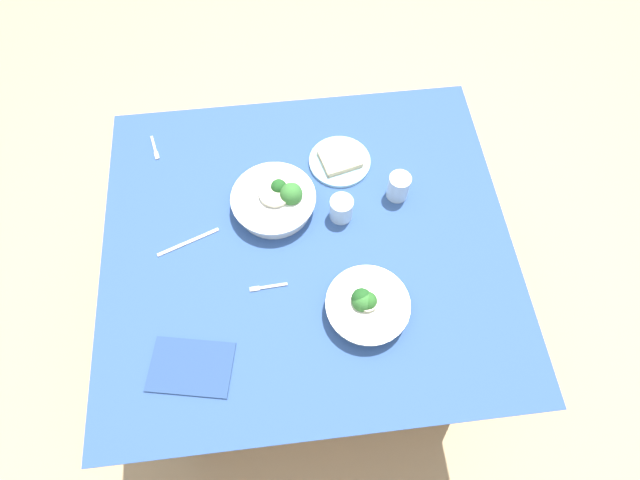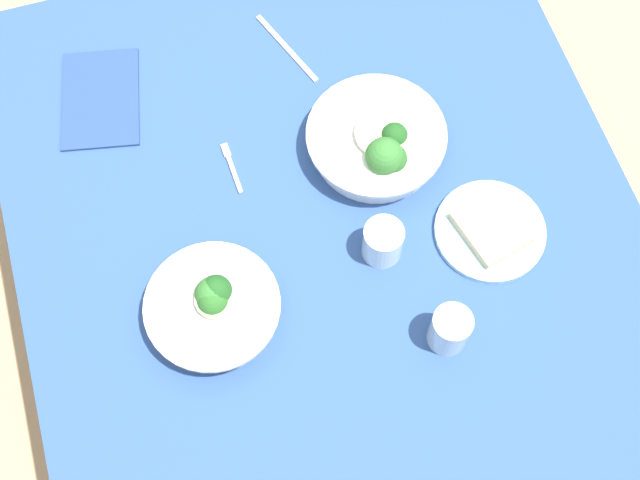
{
  "view_description": "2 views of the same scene",
  "coord_description": "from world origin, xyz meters",
  "px_view_note": "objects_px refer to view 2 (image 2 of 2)",
  "views": [
    {
      "loc": [
        -0.04,
        -0.67,
        2.05
      ],
      "look_at": [
        0.04,
        -0.01,
        0.75
      ],
      "focal_mm": 28.1,
      "sensor_mm": 36.0,
      "label": 1
    },
    {
      "loc": [
        0.65,
        -0.2,
        2.15
      ],
      "look_at": [
        0.06,
        -0.02,
        0.75
      ],
      "focal_mm": 49.18,
      "sensor_mm": 36.0,
      "label": 2
    }
  ],
  "objects_px": {
    "fork_by_far_bowl": "(231,166)",
    "napkin_folded_upper": "(101,99)",
    "broccoli_bowl_near": "(214,307)",
    "bread_side_plate": "(490,230)",
    "table_knife_left": "(287,48)",
    "broccoli_bowl_far": "(378,143)",
    "water_glass_center": "(450,330)",
    "water_glass_side": "(383,242)"
  },
  "relations": [
    {
      "from": "fork_by_far_bowl",
      "to": "napkin_folded_upper",
      "type": "height_order",
      "value": "napkin_folded_upper"
    },
    {
      "from": "broccoli_bowl_near",
      "to": "bread_side_plate",
      "type": "height_order",
      "value": "broccoli_bowl_near"
    },
    {
      "from": "napkin_folded_upper",
      "to": "table_knife_left",
      "type": "bearing_deg",
      "value": 91.37
    },
    {
      "from": "broccoli_bowl_far",
      "to": "broccoli_bowl_near",
      "type": "relative_size",
      "value": 1.12
    },
    {
      "from": "broccoli_bowl_near",
      "to": "table_knife_left",
      "type": "height_order",
      "value": "broccoli_bowl_near"
    },
    {
      "from": "table_knife_left",
      "to": "water_glass_center",
      "type": "bearing_deg",
      "value": -12.19
    },
    {
      "from": "broccoli_bowl_near",
      "to": "table_knife_left",
      "type": "relative_size",
      "value": 1.19
    },
    {
      "from": "broccoli_bowl_far",
      "to": "water_glass_center",
      "type": "xyz_separation_m",
      "value": [
        0.37,
        -0.0,
        0.01
      ]
    },
    {
      "from": "bread_side_plate",
      "to": "water_glass_side",
      "type": "xyz_separation_m",
      "value": [
        -0.02,
        -0.19,
        0.03
      ]
    },
    {
      "from": "broccoli_bowl_near",
      "to": "table_knife_left",
      "type": "distance_m",
      "value": 0.56
    },
    {
      "from": "water_glass_side",
      "to": "water_glass_center",
      "type": "bearing_deg",
      "value": 16.61
    },
    {
      "from": "water_glass_center",
      "to": "table_knife_left",
      "type": "xyz_separation_m",
      "value": [
        -0.64,
        -0.09,
        -0.04
      ]
    },
    {
      "from": "broccoli_bowl_far",
      "to": "broccoli_bowl_near",
      "type": "distance_m",
      "value": 0.42
    },
    {
      "from": "bread_side_plate",
      "to": "napkin_folded_upper",
      "type": "xyz_separation_m",
      "value": [
        -0.47,
        -0.6,
        -0.01
      ]
    },
    {
      "from": "fork_by_far_bowl",
      "to": "bread_side_plate",
      "type": "bearing_deg",
      "value": -125.68
    },
    {
      "from": "broccoli_bowl_far",
      "to": "broccoli_bowl_near",
      "type": "bearing_deg",
      "value": -58.93
    },
    {
      "from": "water_glass_side",
      "to": "table_knife_left",
      "type": "height_order",
      "value": "water_glass_side"
    },
    {
      "from": "broccoli_bowl_far",
      "to": "water_glass_center",
      "type": "height_order",
      "value": "broccoli_bowl_far"
    },
    {
      "from": "bread_side_plate",
      "to": "water_glass_center",
      "type": "xyz_separation_m",
      "value": [
        0.16,
        -0.14,
        0.03
      ]
    },
    {
      "from": "broccoli_bowl_far",
      "to": "table_knife_left",
      "type": "height_order",
      "value": "broccoli_bowl_far"
    },
    {
      "from": "water_glass_center",
      "to": "bread_side_plate",
      "type": "bearing_deg",
      "value": 138.73
    },
    {
      "from": "broccoli_bowl_far",
      "to": "bread_side_plate",
      "type": "distance_m",
      "value": 0.25
    },
    {
      "from": "broccoli_bowl_far",
      "to": "bread_side_plate",
      "type": "relative_size",
      "value": 1.29
    },
    {
      "from": "fork_by_far_bowl",
      "to": "broccoli_bowl_near",
      "type": "bearing_deg",
      "value": 157.26
    },
    {
      "from": "water_glass_center",
      "to": "napkin_folded_upper",
      "type": "bearing_deg",
      "value": -143.71
    },
    {
      "from": "bread_side_plate",
      "to": "water_glass_side",
      "type": "bearing_deg",
      "value": -96.55
    },
    {
      "from": "broccoli_bowl_near",
      "to": "bread_side_plate",
      "type": "bearing_deg",
      "value": 90.64
    },
    {
      "from": "water_glass_side",
      "to": "table_knife_left",
      "type": "distance_m",
      "value": 0.46
    },
    {
      "from": "water_glass_center",
      "to": "fork_by_far_bowl",
      "type": "relative_size",
      "value": 0.83
    },
    {
      "from": "napkin_folded_upper",
      "to": "water_glass_center",
      "type": "bearing_deg",
      "value": 36.29
    },
    {
      "from": "table_knife_left",
      "to": "napkin_folded_upper",
      "type": "height_order",
      "value": "napkin_folded_upper"
    },
    {
      "from": "water_glass_side",
      "to": "napkin_folded_upper",
      "type": "xyz_separation_m",
      "value": [
        -0.45,
        -0.41,
        -0.04
      ]
    },
    {
      "from": "broccoli_bowl_far",
      "to": "fork_by_far_bowl",
      "type": "relative_size",
      "value": 2.37
    },
    {
      "from": "table_knife_left",
      "to": "broccoli_bowl_near",
      "type": "bearing_deg",
      "value": -49.22
    },
    {
      "from": "table_knife_left",
      "to": "napkin_folded_upper",
      "type": "bearing_deg",
      "value": -109.22
    },
    {
      "from": "water_glass_side",
      "to": "fork_by_far_bowl",
      "type": "height_order",
      "value": "water_glass_side"
    },
    {
      "from": "napkin_folded_upper",
      "to": "fork_by_far_bowl",
      "type": "bearing_deg",
      "value": 43.58
    },
    {
      "from": "broccoli_bowl_far",
      "to": "fork_by_far_bowl",
      "type": "distance_m",
      "value": 0.27
    },
    {
      "from": "fork_by_far_bowl",
      "to": "broccoli_bowl_far",
      "type": "bearing_deg",
      "value": -103.38
    },
    {
      "from": "broccoli_bowl_near",
      "to": "water_glass_side",
      "type": "relative_size",
      "value": 2.87
    },
    {
      "from": "bread_side_plate",
      "to": "water_glass_side",
      "type": "distance_m",
      "value": 0.2
    },
    {
      "from": "table_knife_left",
      "to": "bread_side_plate",
      "type": "bearing_deg",
      "value": 5.41
    }
  ]
}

